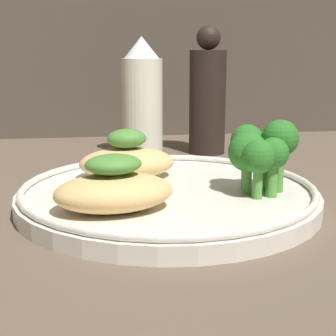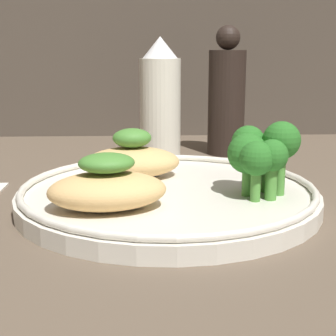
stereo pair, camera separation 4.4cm
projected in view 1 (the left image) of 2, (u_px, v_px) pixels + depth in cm
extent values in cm
cube|color=brown|center=(168.00, 211.00, 45.11)|extent=(180.00, 180.00, 1.00)
cylinder|color=silver|center=(168.00, 198.00, 44.83)|extent=(26.09, 26.09, 1.40)
torus|color=silver|center=(168.00, 187.00, 44.61)|extent=(25.49, 25.49, 0.60)
ellipsoid|color=tan|center=(114.00, 192.00, 38.86)|extent=(9.98, 7.50, 2.84)
ellipsoid|color=#478433|center=(113.00, 164.00, 38.37)|extent=(4.79, 4.08, 1.51)
ellipsoid|color=tan|center=(127.00, 163.00, 48.76)|extent=(9.36, 6.58, 2.87)
ellipsoid|color=#478433|center=(127.00, 139.00, 48.23)|extent=(3.86, 3.17, 1.82)
cylinder|color=#4C8E38|center=(278.00, 172.00, 43.91)|extent=(0.89, 0.89, 3.56)
sphere|color=#286B23|center=(280.00, 138.00, 43.26)|extent=(3.15, 3.15, 3.15)
cylinder|color=#4C8E38|center=(265.00, 175.00, 44.86)|extent=(1.07, 1.07, 2.45)
sphere|color=#286B23|center=(267.00, 149.00, 44.33)|extent=(3.16, 3.16, 3.16)
cylinder|color=#4C8E38|center=(246.00, 171.00, 44.70)|extent=(0.80, 0.80, 3.29)
sphere|color=#286B23|center=(247.00, 141.00, 44.10)|extent=(2.87, 2.87, 2.87)
cylinder|color=#4C8E38|center=(247.00, 180.00, 43.46)|extent=(0.78, 0.78, 2.44)
sphere|color=#286B23|center=(248.00, 152.00, 42.92)|extent=(3.35, 3.35, 3.35)
cylinder|color=#4C8E38|center=(258.00, 183.00, 41.98)|extent=(0.81, 0.81, 2.55)
sphere|color=#286B23|center=(259.00, 156.00, 41.47)|extent=(2.78, 2.78, 2.78)
cylinder|color=#4C8E38|center=(272.00, 180.00, 42.48)|extent=(0.97, 0.97, 2.78)
sphere|color=#286B23|center=(273.00, 153.00, 41.96)|extent=(2.61, 2.61, 2.61)
cylinder|color=silver|center=(142.00, 107.00, 65.38)|extent=(5.19, 5.19, 12.24)
cone|color=white|center=(141.00, 47.00, 63.69)|extent=(4.41, 4.41, 2.69)
cylinder|color=black|center=(207.00, 102.00, 66.48)|extent=(4.71, 4.71, 13.24)
sphere|color=black|center=(209.00, 38.00, 64.64)|extent=(3.06, 3.06, 3.06)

